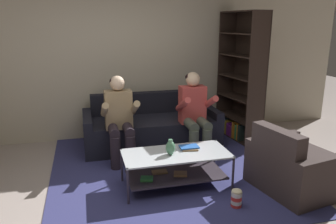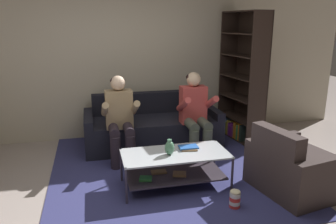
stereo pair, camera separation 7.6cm
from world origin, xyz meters
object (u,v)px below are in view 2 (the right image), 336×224
object	(u,v)px
person_seated_right	(195,111)
book_stack	(189,148)
vase	(170,148)
person_seated_left	(120,116)
popcorn_tub	(235,199)
couch	(152,128)
bookshelf	(243,90)
armchair	(294,169)
coffee_table	(174,164)

from	to	relation	value
person_seated_right	book_stack	world-z (taller)	person_seated_right
vase	book_stack	distance (m)	0.30
person_seated_left	popcorn_tub	distance (m)	1.96
popcorn_tub	person_seated_left	bearing A→B (deg)	123.92
couch	vase	world-z (taller)	couch
person_seated_left	book_stack	distance (m)	1.16
bookshelf	popcorn_tub	bearing A→B (deg)	-117.14
person_seated_right	bookshelf	world-z (taller)	bookshelf
person_seated_right	book_stack	size ratio (longest dim) A/B	5.24
couch	bookshelf	size ratio (longest dim) A/B	1.00
armchair	popcorn_tub	world-z (taller)	armchair
book_stack	popcorn_tub	distance (m)	0.84
bookshelf	armchair	distance (m)	2.00
couch	bookshelf	world-z (taller)	bookshelf
couch	armchair	size ratio (longest dim) A/B	2.03
couch	popcorn_tub	bearing A→B (deg)	-76.62
person_seated_right	bookshelf	size ratio (longest dim) A/B	0.58
bookshelf	armchair	size ratio (longest dim) A/B	2.03
vase	armchair	xyz separation A→B (m)	(1.39, -0.40, -0.24)
person_seated_right	popcorn_tub	distance (m)	1.66
book_stack	armchair	size ratio (longest dim) A/B	0.22
vase	person_seated_left	bearing A→B (deg)	116.02
person_seated_right	armchair	xyz separation A→B (m)	(0.76, -1.38, -0.39)
person_seated_left	coffee_table	distance (m)	1.15
popcorn_tub	coffee_table	bearing A→B (deg)	129.33
bookshelf	couch	bearing A→B (deg)	-179.77
coffee_table	person_seated_right	bearing A→B (deg)	59.08
person_seated_right	bookshelf	xyz separation A→B (m)	(1.02, 0.53, 0.15)
couch	person_seated_left	distance (m)	0.86
coffee_table	popcorn_tub	bearing A→B (deg)	-50.67
couch	person_seated_left	bearing A→B (deg)	-136.38
person_seated_left	person_seated_right	xyz separation A→B (m)	(1.11, 0.00, 0.00)
person_seated_right	bookshelf	bearing A→B (deg)	27.64
coffee_table	book_stack	size ratio (longest dim) A/B	5.39
person_seated_left	coffee_table	world-z (taller)	person_seated_left
coffee_table	book_stack	xyz separation A→B (m)	(0.20, 0.08, 0.16)
couch	armchair	world-z (taller)	couch
person_seated_left	vase	size ratio (longest dim) A/B	6.51
person_seated_right	book_stack	bearing A→B (deg)	-112.92
person_seated_left	popcorn_tub	size ratio (longest dim) A/B	5.76
bookshelf	person_seated_left	bearing A→B (deg)	-165.90
couch	person_seated_left	world-z (taller)	person_seated_left
coffee_table	armchair	distance (m)	1.39
coffee_table	armchair	bearing A→B (deg)	-18.24
book_stack	popcorn_tub	size ratio (longest dim) A/B	1.11
person_seated_right	bookshelf	distance (m)	1.16
book_stack	popcorn_tub	world-z (taller)	book_stack
coffee_table	vase	xyz separation A→B (m)	(-0.07, -0.03, 0.23)
person_seated_left	bookshelf	distance (m)	2.19
coffee_table	popcorn_tub	size ratio (longest dim) A/B	5.99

